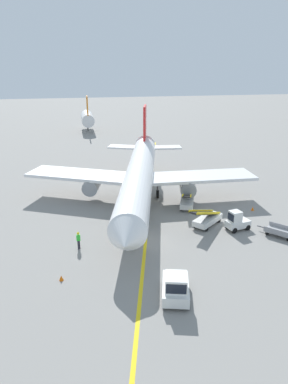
{
  "coord_description": "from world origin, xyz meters",
  "views": [
    {
      "loc": [
        -6.01,
        -29.89,
        16.24
      ],
      "look_at": [
        1.21,
        7.08,
        2.5
      ],
      "focal_mm": 33.4,
      "sensor_mm": 36.0,
      "label": 1
    }
  ],
  "objects_px": {
    "baggage_tug_near_wing": "(237,221)",
    "safety_cone_nose_right": "(253,209)",
    "belt_loader_aft_hold": "(207,218)",
    "airliner": "(139,175)",
    "pushback_tug": "(176,287)",
    "baggage_cart_loaded": "(280,232)",
    "ground_crew_wing_walker": "(126,216)",
    "safety_cone_nose_left": "(61,278)",
    "belt_loader_forward_hold": "(187,201)",
    "ground_crew_marshaller": "(79,240)"
  },
  "relations": [
    {
      "from": "belt_loader_forward_hold",
      "to": "ground_crew_marshaller",
      "type": "height_order",
      "value": "belt_loader_forward_hold"
    },
    {
      "from": "ground_crew_wing_walker",
      "to": "safety_cone_nose_right",
      "type": "xyz_separation_m",
      "value": [
        15.0,
        0.92,
        -0.69
      ]
    },
    {
      "from": "safety_cone_nose_left",
      "to": "safety_cone_nose_right",
      "type": "xyz_separation_m",
      "value": [
        21.54,
        10.25,
        0.0
      ]
    },
    {
      "from": "airliner",
      "to": "ground_crew_wing_walker",
      "type": "xyz_separation_m",
      "value": [
        -2.6,
        -6.25,
        -2.51
      ]
    },
    {
      "from": "pushback_tug",
      "to": "ground_crew_wing_walker",
      "type": "bearing_deg",
      "value": 97.22
    },
    {
      "from": "airliner",
      "to": "pushback_tug",
      "type": "bearing_deg",
      "value": -92.71
    },
    {
      "from": "airliner",
      "to": "pushback_tug",
      "type": "relative_size",
      "value": 8.81
    },
    {
      "from": "baggage_tug_near_wing",
      "to": "belt_loader_forward_hold",
      "type": "relative_size",
      "value": 0.51
    },
    {
      "from": "ground_crew_wing_walker",
      "to": "safety_cone_nose_right",
      "type": "bearing_deg",
      "value": 3.52
    },
    {
      "from": "airliner",
      "to": "belt_loader_aft_hold",
      "type": "distance_m",
      "value": 10.3
    },
    {
      "from": "baggage_cart_loaded",
      "to": "safety_cone_nose_right",
      "type": "xyz_separation_m",
      "value": [
        0.45,
        6.55,
        -0.25
      ]
    },
    {
      "from": "pushback_tug",
      "to": "belt_loader_aft_hold",
      "type": "height_order",
      "value": "belt_loader_aft_hold"
    },
    {
      "from": "airliner",
      "to": "ground_crew_wing_walker",
      "type": "relative_size",
      "value": 20.55
    },
    {
      "from": "ground_crew_marshaller",
      "to": "safety_cone_nose_right",
      "type": "relative_size",
      "value": 3.86
    },
    {
      "from": "baggage_cart_loaded",
      "to": "safety_cone_nose_left",
      "type": "xyz_separation_m",
      "value": [
        -21.09,
        -3.7,
        -0.25
      ]
    },
    {
      "from": "baggage_tug_near_wing",
      "to": "belt_loader_forward_hold",
      "type": "distance_m",
      "value": 7.55
    },
    {
      "from": "safety_cone_nose_right",
      "to": "baggage_tug_near_wing",
      "type": "bearing_deg",
      "value": -132.7
    },
    {
      "from": "ground_crew_marshaller",
      "to": "belt_loader_forward_hold",
      "type": "bearing_deg",
      "value": 31.25
    },
    {
      "from": "pushback_tug",
      "to": "baggage_cart_loaded",
      "type": "relative_size",
      "value": 1.17
    },
    {
      "from": "ground_crew_marshaller",
      "to": "belt_loader_aft_hold",
      "type": "bearing_deg",
      "value": 10.72
    },
    {
      "from": "belt_loader_aft_hold",
      "to": "ground_crew_wing_walker",
      "type": "relative_size",
      "value": 2.73
    },
    {
      "from": "baggage_cart_loaded",
      "to": "airliner",
      "type": "bearing_deg",
      "value": 135.17
    },
    {
      "from": "safety_cone_nose_right",
      "to": "airliner",
      "type": "bearing_deg",
      "value": 156.73
    },
    {
      "from": "baggage_tug_near_wing",
      "to": "safety_cone_nose_right",
      "type": "xyz_separation_m",
      "value": [
        4.07,
        4.41,
        -0.71
      ]
    },
    {
      "from": "belt_loader_forward_hold",
      "to": "safety_cone_nose_right",
      "type": "height_order",
      "value": "belt_loader_forward_hold"
    },
    {
      "from": "ground_crew_wing_walker",
      "to": "safety_cone_nose_left",
      "type": "distance_m",
      "value": 11.41
    },
    {
      "from": "pushback_tug",
      "to": "safety_cone_nose_right",
      "type": "bearing_deg",
      "value": 46.79
    },
    {
      "from": "baggage_tug_near_wing",
      "to": "belt_loader_aft_hold",
      "type": "bearing_deg",
      "value": 148.44
    },
    {
      "from": "airliner",
      "to": "ground_crew_marshaller",
      "type": "distance_m",
      "value": 13.37
    },
    {
      "from": "baggage_tug_near_wing",
      "to": "ground_crew_wing_walker",
      "type": "xyz_separation_m",
      "value": [
        -10.93,
        3.49,
        -0.02
      ]
    },
    {
      "from": "safety_cone_nose_left",
      "to": "baggage_cart_loaded",
      "type": "bearing_deg",
      "value": 9.94
    },
    {
      "from": "airliner",
      "to": "baggage_tug_near_wing",
      "type": "bearing_deg",
      "value": -49.49
    },
    {
      "from": "belt_loader_aft_hold",
      "to": "baggage_cart_loaded",
      "type": "relative_size",
      "value": 1.37
    },
    {
      "from": "belt_loader_aft_hold",
      "to": "baggage_tug_near_wing",
      "type": "bearing_deg",
      "value": -31.56
    },
    {
      "from": "airliner",
      "to": "belt_loader_aft_hold",
      "type": "xyz_separation_m",
      "value": [
        5.72,
        -8.15,
        -2.64
      ]
    },
    {
      "from": "baggage_cart_loaded",
      "to": "ground_crew_wing_walker",
      "type": "relative_size",
      "value": 2.0
    },
    {
      "from": "airliner",
      "to": "belt_loader_aft_hold",
      "type": "height_order",
      "value": "airliner"
    },
    {
      "from": "pushback_tug",
      "to": "safety_cone_nose_left",
      "type": "relative_size",
      "value": 9.02
    },
    {
      "from": "pushback_tug",
      "to": "ground_crew_wing_walker",
      "type": "distance_m",
      "value": 13.37
    },
    {
      "from": "belt_loader_aft_hold",
      "to": "pushback_tug",
      "type": "bearing_deg",
      "value": -120.3
    },
    {
      "from": "airliner",
      "to": "safety_cone_nose_left",
      "type": "bearing_deg",
      "value": -120.41
    },
    {
      "from": "belt_loader_aft_hold",
      "to": "safety_cone_nose_right",
      "type": "xyz_separation_m",
      "value": [
        6.68,
        2.81,
        -0.56
      ]
    },
    {
      "from": "baggage_cart_loaded",
      "to": "safety_cone_nose_right",
      "type": "relative_size",
      "value": 7.71
    },
    {
      "from": "safety_cone_nose_right",
      "to": "pushback_tug",
      "type": "bearing_deg",
      "value": -133.21
    },
    {
      "from": "airliner",
      "to": "belt_loader_aft_hold",
      "type": "relative_size",
      "value": 7.52
    },
    {
      "from": "belt_loader_forward_hold",
      "to": "belt_loader_aft_hold",
      "type": "height_order",
      "value": "same"
    },
    {
      "from": "pushback_tug",
      "to": "baggage_cart_loaded",
      "type": "xyz_separation_m",
      "value": [
        12.87,
        7.64,
        -0.53
      ]
    },
    {
      "from": "belt_loader_forward_hold",
      "to": "safety_cone_nose_left",
      "type": "relative_size",
      "value": 11.66
    },
    {
      "from": "belt_loader_forward_hold",
      "to": "baggage_cart_loaded",
      "type": "relative_size",
      "value": 1.51
    },
    {
      "from": "airliner",
      "to": "belt_loader_forward_hold",
      "type": "bearing_deg",
      "value": -28.94
    }
  ]
}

